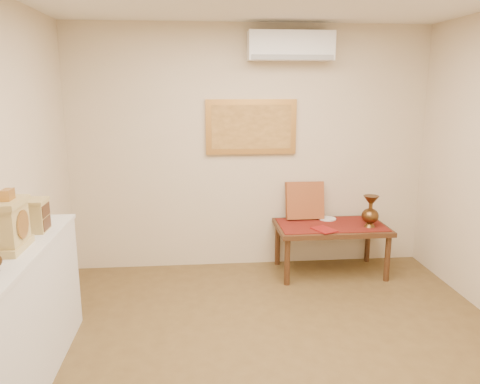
{
  "coord_description": "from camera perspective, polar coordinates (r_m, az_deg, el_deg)",
  "views": [
    {
      "loc": [
        -0.61,
        -2.92,
        2.04
      ],
      "look_at": [
        -0.22,
        1.15,
        1.11
      ],
      "focal_mm": 35.0,
      "sensor_mm": 36.0,
      "label": 1
    }
  ],
  "objects": [
    {
      "name": "floor",
      "position": [
        3.61,
        5.67,
        -21.61
      ],
      "size": [
        4.5,
        4.5,
        0.0
      ],
      "primitive_type": "plane",
      "color": "brown",
      "rests_on": "ground"
    },
    {
      "name": "wall_back",
      "position": [
        5.25,
        1.32,
        5.25
      ],
      "size": [
        4.0,
        0.02,
        2.7
      ],
      "primitive_type": "cube",
      "color": "beige",
      "rests_on": "ground"
    },
    {
      "name": "table_cloth",
      "position": [
        5.23,
        11.06,
        -3.94
      ],
      "size": [
        1.14,
        0.59,
        0.01
      ],
      "primitive_type": "cube",
      "color": "maroon",
      "rests_on": "low_table"
    },
    {
      "name": "brass_urn_tall",
      "position": [
        5.19,
        15.63,
        -1.87
      ],
      "size": [
        0.19,
        0.19,
        0.42
      ],
      "primitive_type": null,
      "color": "brown",
      "rests_on": "table_cloth"
    },
    {
      "name": "plate",
      "position": [
        5.42,
        10.59,
        -3.21
      ],
      "size": [
        0.2,
        0.2,
        0.01
      ],
      "primitive_type": "cylinder",
      "color": "white",
      "rests_on": "table_cloth"
    },
    {
      "name": "menu",
      "position": [
        5.01,
        10.21,
        -4.54
      ],
      "size": [
        0.27,
        0.3,
        0.01
      ],
      "primitive_type": "cube",
      "rotation": [
        0.0,
        0.0,
        0.43
      ],
      "color": "maroon",
      "rests_on": "table_cloth"
    },
    {
      "name": "cushion",
      "position": [
        5.36,
        7.89,
        -1.02
      ],
      "size": [
        0.43,
        0.19,
        0.44
      ],
      "primitive_type": "cube",
      "rotation": [
        -0.21,
        0.0,
        0.0
      ],
      "color": "maroon",
      "rests_on": "table_cloth"
    },
    {
      "name": "display_ledge",
      "position": [
        3.52,
        -25.83,
        -14.63
      ],
      "size": [
        0.37,
        2.02,
        0.98
      ],
      "color": "silver",
      "rests_on": "floor"
    },
    {
      "name": "mantel_clock",
      "position": [
        3.41,
        -26.14,
        -3.58
      ],
      "size": [
        0.17,
        0.36,
        0.41
      ],
      "color": "tan",
      "rests_on": "display_ledge"
    },
    {
      "name": "wooden_chest",
      "position": [
        3.79,
        -23.62,
        -2.61
      ],
      "size": [
        0.16,
        0.21,
        0.24
      ],
      "color": "tan",
      "rests_on": "display_ledge"
    },
    {
      "name": "low_table",
      "position": [
        5.25,
        11.02,
        -4.66
      ],
      "size": [
        1.2,
        0.7,
        0.55
      ],
      "color": "#462715",
      "rests_on": "floor"
    },
    {
      "name": "painting",
      "position": [
        5.2,
        1.37,
        7.94
      ],
      "size": [
        1.0,
        0.06,
        0.6
      ],
      "color": "#BA813B",
      "rests_on": "wall_back"
    },
    {
      "name": "ac_unit",
      "position": [
        5.16,
        6.19,
        17.27
      ],
      "size": [
        0.9,
        0.25,
        0.3
      ],
      "color": "white",
      "rests_on": "wall_back"
    }
  ]
}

